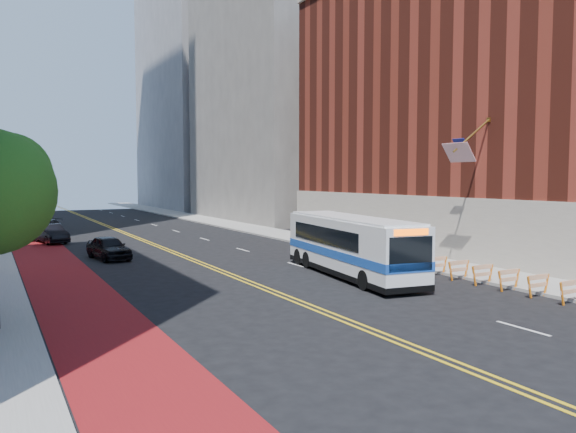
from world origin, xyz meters
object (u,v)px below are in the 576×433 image
(car_a, at_px, (109,248))
(car_c, at_px, (45,229))
(transit_bus, at_px, (350,245))
(car_b, at_px, (51,234))

(car_a, bearing_deg, car_c, 89.12)
(car_c, bearing_deg, car_a, -61.70)
(transit_bus, xyz_separation_m, car_c, (-12.46, 28.47, -0.87))
(transit_bus, relative_size, car_c, 2.20)
(transit_bus, relative_size, car_a, 2.66)
(transit_bus, bearing_deg, car_b, 125.47)
(car_c, bearing_deg, transit_bus, -46.31)
(transit_bus, height_order, car_c, transit_bus)
(car_a, bearing_deg, transit_bus, -59.63)
(transit_bus, height_order, car_a, transit_bus)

